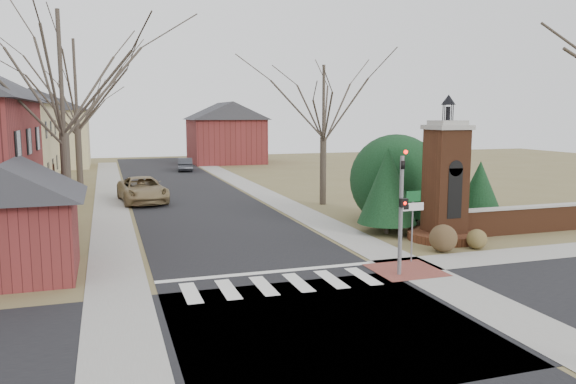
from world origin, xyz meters
name	(u,v)px	position (x,y,z in m)	size (l,w,h in m)	color
ground	(289,292)	(0.00, 0.00, 0.00)	(120.00, 120.00, 0.00)	brown
main_street	(189,196)	(0.00, 22.00, 0.01)	(8.00, 70.00, 0.01)	black
cross_street	(323,325)	(0.00, -3.00, 0.01)	(120.00, 8.00, 0.01)	black
crosswalk_zone	(281,284)	(0.00, 0.80, 0.01)	(8.00, 2.20, 0.02)	silver
stop_bar	(269,272)	(0.00, 2.30, 0.01)	(8.00, 0.35, 0.02)	silver
sidewalk_right_main	(262,193)	(5.20, 22.00, 0.01)	(2.00, 60.00, 0.02)	gray
sidewalk_left	(110,200)	(-5.20, 22.00, 0.01)	(2.00, 60.00, 0.02)	gray
curb_apron	(406,270)	(4.80, 1.00, 0.01)	(2.40, 2.40, 0.02)	brown
traffic_signal_pole	(401,203)	(4.30, 0.57, 2.59)	(0.28, 0.41, 4.50)	slate
sign_post	(413,212)	(5.59, 1.99, 1.95)	(0.90, 0.07, 2.75)	slate
brick_gate_monument	(445,192)	(9.00, 4.99, 2.17)	(3.20, 3.20, 6.47)	#572D19
brick_garden_wall	(525,219)	(13.50, 5.00, 0.66)	(7.50, 0.50, 1.30)	#572D19
garage_left	(12,214)	(-8.52, 4.49, 2.24)	(4.80, 4.80, 4.29)	maroon
house_distant_left	(38,127)	(-12.01, 48.00, 4.25)	(10.80, 8.80, 8.53)	beige
house_distant_right	(225,131)	(7.99, 47.99, 3.65)	(8.80, 8.80, 7.30)	maroon
evergreen_near	(388,185)	(7.20, 7.00, 2.30)	(2.80, 2.80, 4.10)	#473D33
evergreen_mid	(435,174)	(10.50, 8.20, 2.60)	(3.40, 3.40, 4.70)	#473D33
evergreen_far	(480,189)	(12.50, 7.20, 1.90)	(2.40, 2.40, 3.30)	#473D33
evergreen_mass	(396,176)	(9.00, 9.50, 2.40)	(4.80, 4.80, 4.80)	black
bare_tree_0	(60,63)	(-7.00, 9.00, 7.70)	(8.05, 8.05, 11.15)	#473D33
bare_tree_1	(75,76)	(-7.00, 22.00, 8.03)	(8.40, 8.40, 11.64)	#473D33
bare_tree_2	(77,97)	(-7.50, 35.00, 7.03)	(7.35, 7.35, 10.19)	#473D33
bare_tree_3	(324,97)	(7.50, 16.00, 6.69)	(7.00, 7.00, 9.70)	#473D33
pickup_truck	(143,190)	(-3.21, 20.37, 0.81)	(2.69, 5.84, 1.62)	olive
distant_car	(185,164)	(2.16, 39.85, 0.65)	(1.38, 3.97, 1.31)	#34363C
dry_shrub_left	(443,238)	(7.66, 3.00, 0.57)	(1.14, 1.14, 1.14)	#4F3B24
dry_shrub_right	(477,239)	(9.30, 3.00, 0.42)	(0.84, 0.84, 0.84)	brown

